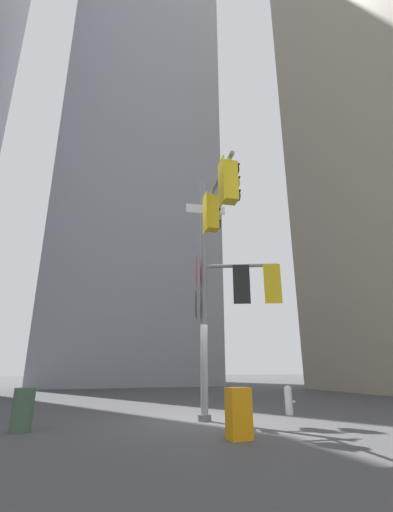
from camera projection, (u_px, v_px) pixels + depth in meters
ground at (205, 421)px, 9.13m from camera, size 120.00×120.00×0.00m
building_mid_block at (136, 130)px, 38.88m from camera, size 14.17×14.17×53.25m
signal_pole_assembly at (225, 261)px, 9.77m from camera, size 2.68×3.53×7.02m
fire_hydrant at (289, 399)px, 10.47m from camera, size 0.33×0.23×0.83m
newspaper_box at (239, 413)px, 6.89m from camera, size 0.45×0.36×0.96m
trash_bin at (23, 410)px, 7.68m from camera, size 0.45×0.45×0.90m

